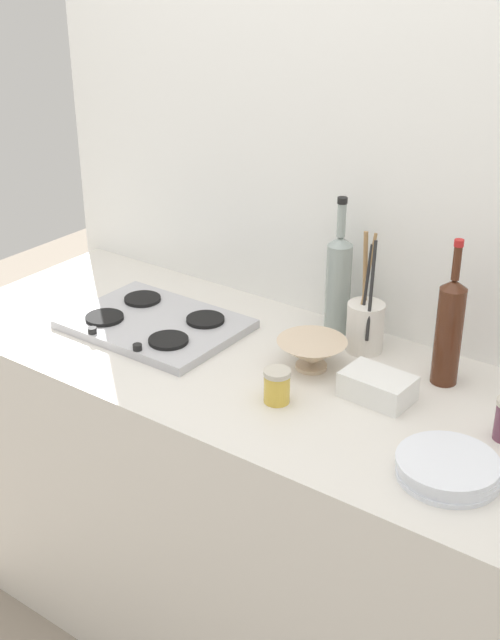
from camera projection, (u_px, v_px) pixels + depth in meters
ground_plane at (250, 623)px, 2.52m from camera, size 6.00×6.00×0.00m
counter_block at (250, 504)px, 2.33m from camera, size 1.80×0.70×0.90m
backsplash_panel at (332, 206)px, 2.27m from camera, size 1.90×0.06×2.43m
stovetop_hob at (155, 324)px, 2.30m from camera, size 0.47×0.34×0.04m
plate_stack at (449, 468)px, 1.69m from camera, size 0.22×0.22×0.04m
wine_bottle_leftmost at (338, 283)px, 2.22m from camera, size 0.07×0.07×0.38m
wine_bottle_mid_left at (449, 330)px, 1.98m from camera, size 0.06×0.06×0.37m
mixing_bowl at (312, 353)px, 2.09m from camera, size 0.18×0.18×0.08m
butter_dish at (377, 386)px, 1.96m from camera, size 0.17×0.12×0.06m
utensil_crock at (365, 324)px, 2.16m from camera, size 0.10×0.10×0.32m
condiment_jar_rear at (277, 386)px, 1.94m from camera, size 0.06×0.06×0.08m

